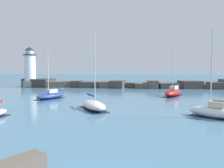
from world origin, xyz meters
TOP-DOWN VIEW (x-y plane):
  - open_sea_beyond at (0.00, 111.08)m, footprint 400.00×116.00m
  - breakwater_jetty at (-0.22, 50.92)m, footprint 60.77×6.95m
  - lighthouse at (-27.67, 50.37)m, footprint 4.09×4.09m
  - sailboat_moored_1 at (-12.97, 28.13)m, footprint 4.42×5.89m
  - sailboat_moored_2 at (10.10, 16.19)m, footprint 5.38×4.55m
  - sailboat_moored_3 at (8.84, 34.05)m, footprint 5.01×6.88m
  - sailboat_moored_4 at (-3.75, 19.47)m, footprint 4.96×6.37m

SIDE VIEW (x-z plane):
  - open_sea_beyond at x=0.00m, z-range 0.00..0.01m
  - sailboat_moored_4 at x=-3.75m, z-range -4.44..5.61m
  - sailboat_moored_1 at x=-12.97m, z-range -3.39..4.64m
  - sailboat_moored_2 at x=10.10m, z-range -4.11..5.54m
  - sailboat_moored_3 at x=8.84m, z-range -3.79..5.28m
  - breakwater_jetty at x=-0.22m, z-range -0.30..2.14m
  - lighthouse at x=-27.67m, z-range -0.87..10.26m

